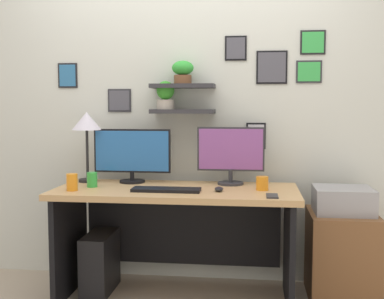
% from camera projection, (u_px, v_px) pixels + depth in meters
% --- Properties ---
extents(ground_plane, '(8.00, 8.00, 0.00)m').
position_uv_depth(ground_plane, '(176.00, 298.00, 3.38)').
color(ground_plane, tan).
extents(back_wall_assembly, '(4.40, 0.24, 2.70)m').
position_uv_depth(back_wall_assembly, '(185.00, 98.00, 3.69)').
color(back_wall_assembly, silver).
rests_on(back_wall_assembly, ground).
extents(desk, '(1.61, 0.68, 0.75)m').
position_uv_depth(desk, '(177.00, 218.00, 3.39)').
color(desk, tan).
rests_on(desk, ground).
extents(monitor_left, '(0.55, 0.18, 0.38)m').
position_uv_depth(monitor_left, '(132.00, 154.00, 3.55)').
color(monitor_left, black).
rests_on(monitor_left, desk).
extents(monitor_right, '(0.47, 0.18, 0.40)m').
position_uv_depth(monitor_right, '(231.00, 153.00, 3.47)').
color(monitor_right, '#2D2D33').
rests_on(monitor_right, desk).
extents(keyboard, '(0.44, 0.14, 0.02)m').
position_uv_depth(keyboard, '(166.00, 190.00, 3.20)').
color(keyboard, black).
rests_on(keyboard, desk).
extents(computer_mouse, '(0.06, 0.09, 0.03)m').
position_uv_depth(computer_mouse, '(219.00, 189.00, 3.20)').
color(computer_mouse, black).
rests_on(computer_mouse, desk).
extents(desk_lamp, '(0.21, 0.21, 0.50)m').
position_uv_depth(desk_lamp, '(87.00, 125.00, 3.56)').
color(desk_lamp, black).
rests_on(desk_lamp, desk).
extents(cell_phone, '(0.07, 0.14, 0.01)m').
position_uv_depth(cell_phone, '(272.00, 196.00, 3.02)').
color(cell_phone, '#2D2D33').
rests_on(cell_phone, desk).
extents(coffee_mug, '(0.08, 0.08, 0.09)m').
position_uv_depth(coffee_mug, '(262.00, 183.00, 3.24)').
color(coffee_mug, orange).
rests_on(coffee_mug, desk).
extents(pen_cup, '(0.07, 0.07, 0.10)m').
position_uv_depth(pen_cup, '(92.00, 180.00, 3.37)').
color(pen_cup, green).
rests_on(pen_cup, desk).
extents(water_cup, '(0.07, 0.07, 0.11)m').
position_uv_depth(water_cup, '(72.00, 182.00, 3.23)').
color(water_cup, orange).
rests_on(water_cup, desk).
extents(drawer_cabinet, '(0.44, 0.50, 0.58)m').
position_uv_depth(drawer_cabinet, '(341.00, 255.00, 3.36)').
color(drawer_cabinet, brown).
rests_on(drawer_cabinet, ground).
extents(printer, '(0.38, 0.34, 0.17)m').
position_uv_depth(printer, '(343.00, 200.00, 3.33)').
color(printer, '#9E9EA3').
rests_on(printer, drawer_cabinet).
extents(computer_tower_left, '(0.18, 0.40, 0.41)m').
position_uv_depth(computer_tower_left, '(100.00, 263.00, 3.48)').
color(computer_tower_left, black).
rests_on(computer_tower_left, ground).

